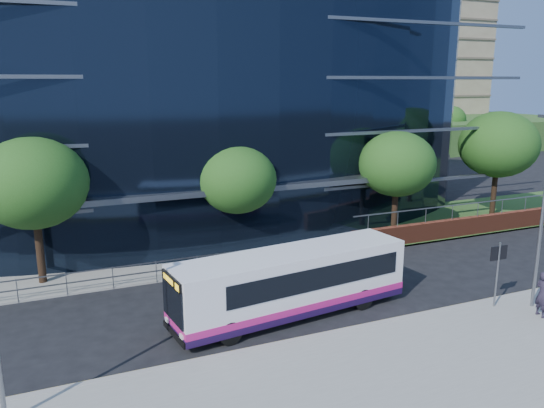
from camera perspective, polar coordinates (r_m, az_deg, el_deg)
name	(u,v)px	position (r m, az deg, el deg)	size (l,w,h in m)	color
ground	(382,312)	(23.01, 11.76, -11.34)	(200.00, 200.00, 0.00)	black
pavement_near	(469,369)	(19.56, 20.45, -16.32)	(80.00, 8.00, 0.15)	gray
kerb	(397,320)	(22.24, 13.26, -12.08)	(80.00, 0.25, 0.16)	gray
yellow_line_outer	(394,320)	(22.42, 12.95, -12.06)	(80.00, 0.08, 0.01)	gold
yellow_line_inner	(391,318)	(22.53, 12.72, -11.92)	(80.00, 0.08, 0.01)	gold
far_forecourt	(179,252)	(30.22, -10.01, -5.15)	(50.00, 8.00, 0.10)	gray
glass_office	(170,101)	(38.81, -10.96, 10.79)	(44.00, 23.10, 16.00)	black
guard_railings	(156,267)	(25.89, -12.36, -6.60)	(24.00, 0.05, 1.10)	slate
apartment_block	(346,70)	(86.46, 7.97, 14.12)	(60.00, 42.00, 30.00)	#2D511E
street_sign	(498,261)	(23.93, 23.15, -5.66)	(0.85, 0.09, 2.80)	slate
tree_far_a	(33,183)	(26.45, -24.32, 2.03)	(4.95, 4.95, 6.98)	black
tree_far_b	(237,180)	(28.59, -3.78, 2.59)	(4.29, 4.29, 6.05)	black
tree_far_c	(397,164)	(32.76, 13.30, 4.19)	(4.62, 4.62, 6.51)	black
tree_far_d	(498,145)	(39.34, 23.18, 5.89)	(5.28, 5.28, 7.44)	black
tree_dist_e	(360,121)	(67.77, 9.46, 8.81)	(4.62, 4.62, 6.51)	black
tree_dist_f	(450,119)	(79.02, 18.62, 8.66)	(4.29, 4.29, 6.05)	black
streetlight_east	(543,207)	(24.07, 27.12, -0.28)	(0.15, 0.77, 8.00)	slate
city_bus	(293,282)	(21.81, 2.31, -8.33)	(10.29, 3.51, 2.73)	white
pedestrian	(543,294)	(24.08, 27.10, -8.62)	(0.69, 0.45, 1.89)	#251F2F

